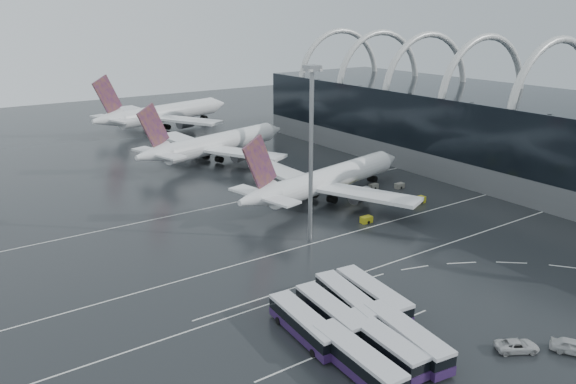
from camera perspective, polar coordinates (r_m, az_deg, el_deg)
ground at (r=98.43m, az=10.77°, el=-6.29°), size 420.00×420.00×0.00m
terminal at (r=153.75m, az=22.09°, el=5.69°), size 42.00×160.00×34.90m
lane_marking_near at (r=97.18m, az=11.61°, el=-6.67°), size 120.00×0.25×0.01m
lane_marking_mid at (r=106.40m, az=6.19°, el=-4.19°), size 120.00×0.25×0.01m
lane_marking_far at (r=127.48m, az=-2.04°, el=-0.34°), size 120.00×0.25×0.01m
bus_bay_line_south at (r=73.47m, az=6.23°, el=-14.96°), size 28.00×0.25×0.01m
bus_bay_line_north at (r=84.42m, az=-0.98°, el=-10.20°), size 28.00×0.25×0.01m
airliner_main at (r=123.30m, az=3.83°, el=1.17°), size 52.37×45.19×17.83m
airliner_gate_b at (r=157.76m, az=-7.49°, el=4.81°), size 52.80×46.80×18.56m
airliner_gate_c at (r=206.10m, az=-12.60°, el=7.73°), size 57.58×52.36×20.82m
bus_row_near_a at (r=73.29m, az=1.69°, el=-13.27°), size 4.16×13.66×3.31m
bus_row_near_b at (r=75.76m, az=4.38°, el=-12.21°), size 4.19×13.57×3.29m
bus_row_near_c at (r=78.79m, az=6.20°, el=-10.97°), size 5.09×13.96×3.36m
bus_row_near_d at (r=80.59m, az=8.62°, el=-10.35°), size 4.65×14.22×3.44m
bus_row_far_a at (r=67.18m, az=7.10°, el=-16.56°), size 3.76×13.88×3.39m
bus_row_far_b at (r=70.46m, az=9.55°, el=-14.95°), size 3.87×13.50×3.28m
bus_row_far_c at (r=72.05m, az=11.95°, el=-14.22°), size 4.92×14.22×3.43m
van_curve_a at (r=76.47m, az=22.24°, el=-14.25°), size 5.80×4.82×1.47m
van_curve_b at (r=78.74m, az=27.00°, el=-13.82°), size 4.48×5.61×1.79m
floodlight_mast at (r=97.12m, az=2.38°, el=5.91°), size 2.40×2.40×31.28m
gse_cart_belly_a at (r=125.57m, az=13.22°, el=-0.77°), size 2.53×1.49×1.38m
gse_cart_belly_b at (r=133.66m, az=8.69°, el=0.58°), size 2.13×1.26×1.16m
gse_cart_belly_c at (r=111.90m, az=7.96°, el=-2.79°), size 2.34×1.38×1.28m
gse_cart_belly_d at (r=135.04m, az=11.26°, el=0.63°), size 2.23×1.32×1.22m
gse_cart_belly_e at (r=127.85m, az=6.95°, el=-0.10°), size 2.47×1.46×1.35m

